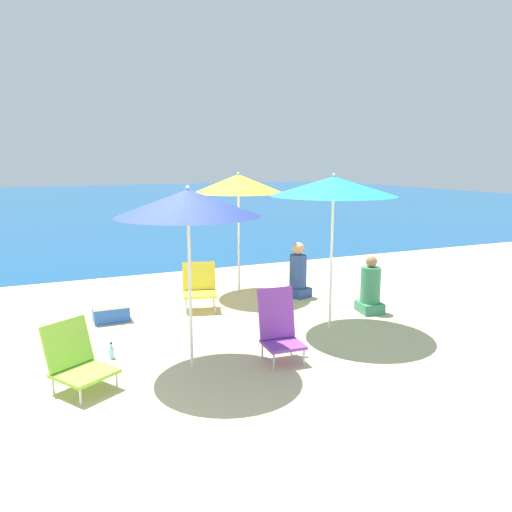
# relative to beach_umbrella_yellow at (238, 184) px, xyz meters

# --- Properties ---
(ground_plane) EXTENTS (60.00, 60.00, 0.00)m
(ground_plane) POSITION_rel_beach_umbrella_yellow_xyz_m (-2.28, -2.73, -1.93)
(ground_plane) COLOR #D1BA89
(sea_water) EXTENTS (60.00, 40.00, 0.01)m
(sea_water) POSITION_rel_beach_umbrella_yellow_xyz_m (-2.28, 22.16, -1.92)
(sea_water) COLOR navy
(sea_water) RESTS_ON ground
(beach_umbrella_yellow) EXTENTS (1.57, 1.57, 2.13)m
(beach_umbrella_yellow) POSITION_rel_beach_umbrella_yellow_xyz_m (0.00, 0.00, 0.00)
(beach_umbrella_yellow) COLOR white
(beach_umbrella_yellow) RESTS_ON ground
(beach_umbrella_teal) EXTENTS (1.69, 1.69, 2.15)m
(beach_umbrella_teal) POSITION_rel_beach_umbrella_yellow_xyz_m (0.47, -2.27, 0.05)
(beach_umbrella_teal) COLOR white
(beach_umbrella_teal) RESTS_ON ground
(beach_umbrella_navy) EXTENTS (1.58, 1.58, 2.06)m
(beach_umbrella_navy) POSITION_rel_beach_umbrella_yellow_xyz_m (-1.68, -2.79, -0.06)
(beach_umbrella_navy) COLOR white
(beach_umbrella_navy) RESTS_ON ground
(beach_chair_lime) EXTENTS (0.76, 0.78, 0.70)m
(beach_chair_lime) POSITION_rel_beach_umbrella_yellow_xyz_m (-2.92, -2.84, -1.61)
(beach_chair_lime) COLOR silver
(beach_chair_lime) RESTS_ON ground
(beach_chair_purple) EXTENTS (0.47, 0.53, 0.84)m
(beach_chair_purple) POSITION_rel_beach_umbrella_yellow_xyz_m (-0.66, -2.95, -1.53)
(beach_chair_purple) COLOR silver
(beach_chair_purple) RESTS_ON ground
(beach_chair_yellow) EXTENTS (0.62, 0.61, 0.73)m
(beach_chair_yellow) POSITION_rel_beach_umbrella_yellow_xyz_m (-0.92, -0.63, -1.55)
(beach_chair_yellow) COLOR silver
(beach_chair_yellow) RESTS_ON ground
(person_seated_near) EXTENTS (0.39, 0.44, 0.89)m
(person_seated_near) POSITION_rel_beach_umbrella_yellow_xyz_m (1.44, -1.86, -1.56)
(person_seated_near) COLOR #3F8C66
(person_seated_near) RESTS_ON ground
(person_seated_far) EXTENTS (0.43, 0.47, 0.95)m
(person_seated_far) POSITION_rel_beach_umbrella_yellow_xyz_m (0.85, -0.61, -1.52)
(person_seated_far) COLOR #334C8C
(person_seated_far) RESTS_ON ground
(water_bottle) EXTENTS (0.06, 0.06, 0.20)m
(water_bottle) POSITION_rel_beach_umbrella_yellow_xyz_m (-2.49, -2.17, -1.85)
(water_bottle) COLOR #8CCCEA
(water_bottle) RESTS_ON ground
(cooler_box) EXTENTS (0.51, 0.37, 0.27)m
(cooler_box) POSITION_rel_beach_umbrella_yellow_xyz_m (-2.30, -0.70, -1.79)
(cooler_box) COLOR #2859B2
(cooler_box) RESTS_ON ground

